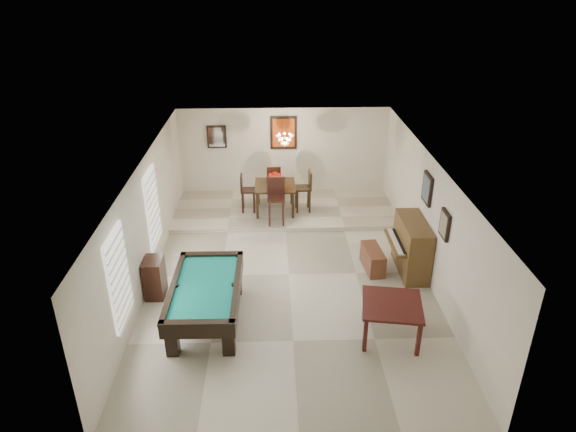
{
  "coord_description": "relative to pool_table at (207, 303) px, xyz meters",
  "views": [
    {
      "loc": [
        -0.34,
        -9.66,
        6.17
      ],
      "look_at": [
        0.0,
        0.6,
        1.15
      ],
      "focal_mm": 32.0,
      "sensor_mm": 36.0,
      "label": 1
    }
  ],
  "objects": [
    {
      "name": "ceiling",
      "position": [
        1.62,
        1.58,
        2.21
      ],
      "size": [
        6.0,
        9.0,
        0.04
      ],
      "primitive_type": "cube",
      "color": "white",
      "rests_on": "wall_back"
    },
    {
      "name": "wall_right",
      "position": [
        4.62,
        1.58,
        0.91
      ],
      "size": [
        0.04,
        9.0,
        2.6
      ],
      "primitive_type": "cube",
      "color": "silver",
      "rests_on": "ground_plane"
    },
    {
      "name": "dining_chair_east",
      "position": [
        2.11,
        4.65,
        0.29
      ],
      "size": [
        0.44,
        0.44,
        1.13
      ],
      "primitive_type": null,
      "rotation": [
        0.0,
        0.0,
        -1.51
      ],
      "color": "black",
      "rests_on": "dining_step"
    },
    {
      "name": "wall_front",
      "position": [
        1.62,
        -2.92,
        0.91
      ],
      "size": [
        6.0,
        0.04,
        2.6
      ],
      "primitive_type": "cube",
      "color": "silver",
      "rests_on": "ground_plane"
    },
    {
      "name": "dining_chair_west",
      "position": [
        0.63,
        4.67,
        0.25
      ],
      "size": [
        0.39,
        0.39,
        1.04
      ],
      "primitive_type": null,
      "rotation": [
        0.0,
        0.0,
        1.58
      ],
      "color": "black",
      "rests_on": "dining_step"
    },
    {
      "name": "right_picture_upper",
      "position": [
        4.58,
        1.88,
        1.51
      ],
      "size": [
        0.06,
        0.55,
        0.65
      ],
      "primitive_type": "cube",
      "color": "slate",
      "rests_on": "wall_right"
    },
    {
      "name": "ground_plane",
      "position": [
        1.62,
        1.58,
        -0.4
      ],
      "size": [
        6.0,
        9.0,
        0.02
      ],
      "primitive_type": "cube",
      "color": "beige"
    },
    {
      "name": "back_painting",
      "position": [
        1.62,
        6.04,
        1.51
      ],
      "size": [
        0.75,
        0.06,
        0.95
      ],
      "primitive_type": "cube",
      "color": "#D84C14",
      "rests_on": "wall_back"
    },
    {
      "name": "dining_table",
      "position": [
        1.35,
        4.64,
        0.17
      ],
      "size": [
        1.08,
        1.08,
        0.89
      ],
      "primitive_type": null,
      "rotation": [
        0.0,
        0.0,
        -0.0
      ],
      "color": "black",
      "rests_on": "dining_step"
    },
    {
      "name": "upright_piano",
      "position": [
        4.2,
        1.68,
        0.21
      ],
      "size": [
        0.81,
        1.45,
        1.21
      ],
      "primitive_type": null,
      "color": "brown",
      "rests_on": "ground_plane"
    },
    {
      "name": "flower_vase",
      "position": [
        1.35,
        4.64,
        0.74
      ],
      "size": [
        0.18,
        0.18,
        0.25
      ],
      "primitive_type": null,
      "rotation": [
        0.0,
        0.0,
        0.22
      ],
      "color": "#AD200E",
      "rests_on": "dining_table"
    },
    {
      "name": "dining_chair_north",
      "position": [
        1.32,
        5.41,
        0.25
      ],
      "size": [
        0.4,
        0.4,
        1.04
      ],
      "primitive_type": null,
      "rotation": [
        0.0,
        0.0,
        3.18
      ],
      "color": "black",
      "rests_on": "dining_step"
    },
    {
      "name": "chandelier",
      "position": [
        1.62,
        4.78,
        1.81
      ],
      "size": [
        0.44,
        0.44,
        0.6
      ],
      "primitive_type": null,
      "color": "#FFE5B2",
      "rests_on": "ceiling"
    },
    {
      "name": "back_mirror",
      "position": [
        -0.28,
        6.04,
        1.41
      ],
      "size": [
        0.55,
        0.06,
        0.65
      ],
      "primitive_type": "cube",
      "color": "white",
      "rests_on": "wall_back"
    },
    {
      "name": "wall_left",
      "position": [
        -1.38,
        1.58,
        0.91
      ],
      "size": [
        0.04,
        9.0,
        2.6
      ],
      "primitive_type": "cube",
      "color": "silver",
      "rests_on": "ground_plane"
    },
    {
      "name": "square_table",
      "position": [
        3.4,
        -0.59,
        -0.03
      ],
      "size": [
        1.21,
        1.21,
        0.73
      ],
      "primitive_type": null,
      "rotation": [
        0.0,
        0.0,
        -0.16
      ],
      "color": "#36100D",
      "rests_on": "ground_plane"
    },
    {
      "name": "right_picture_lower",
      "position": [
        4.58,
        0.58,
        1.31
      ],
      "size": [
        0.06,
        0.45,
        0.55
      ],
      "primitive_type": "cube",
      "color": "gray",
      "rests_on": "wall_right"
    },
    {
      "name": "piano_bench",
      "position": [
        3.51,
        1.76,
        -0.14
      ],
      "size": [
        0.44,
        0.94,
        0.5
      ],
      "primitive_type": "cube",
      "rotation": [
        0.0,
        0.0,
        0.1
      ],
      "color": "brown",
      "rests_on": "ground_plane"
    },
    {
      "name": "apothecary_chest",
      "position": [
        -1.16,
        0.9,
        0.02
      ],
      "size": [
        0.37,
        0.56,
        0.84
      ],
      "primitive_type": "cube",
      "color": "black",
      "rests_on": "ground_plane"
    },
    {
      "name": "window_left_front",
      "position": [
        -1.35,
        -0.62,
        1.01
      ],
      "size": [
        0.06,
        1.0,
        1.7
      ],
      "primitive_type": "cube",
      "color": "white",
      "rests_on": "wall_left"
    },
    {
      "name": "dining_step",
      "position": [
        1.62,
        4.83,
        -0.33
      ],
      "size": [
        6.0,
        2.5,
        0.12
      ],
      "primitive_type": "cube",
      "color": "beige",
      "rests_on": "ground_plane"
    },
    {
      "name": "dining_chair_south",
      "position": [
        1.38,
        3.9,
        0.33
      ],
      "size": [
        0.45,
        0.45,
        1.2
      ],
      "primitive_type": null,
      "rotation": [
        0.0,
        0.0,
        0.0
      ],
      "color": "black",
      "rests_on": "dining_step"
    },
    {
      "name": "pool_table",
      "position": [
        0.0,
        0.0,
        0.0
      ],
      "size": [
        1.31,
        2.38,
        0.79
      ],
      "primitive_type": null,
      "rotation": [
        0.0,
        0.0,
        -0.01
      ],
      "color": "black",
      "rests_on": "ground_plane"
    },
    {
      "name": "window_left_rear",
      "position": [
        -1.35,
        2.18,
        1.01
      ],
      "size": [
        0.06,
        1.0,
        1.7
      ],
      "primitive_type": "cube",
      "color": "white",
      "rests_on": "wall_left"
    },
    {
      "name": "wall_back",
      "position": [
        1.62,
        6.08,
        0.91
      ],
      "size": [
        6.0,
        0.04,
        2.6
      ],
      "primitive_type": "cube",
      "color": "silver",
      "rests_on": "ground_plane"
    }
  ]
}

